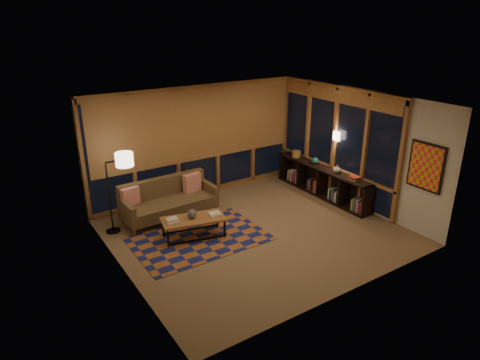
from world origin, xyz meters
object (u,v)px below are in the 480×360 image
bookshelf (322,181)px  coffee_table (194,228)px  floor_lamp (109,195)px  sofa (169,200)px

bookshelf → coffee_table: bearing=-177.4°
coffee_table → floor_lamp: 1.82m
sofa → bookshelf: 3.78m
coffee_table → bookshelf: size_ratio=0.43×
bookshelf → sofa: bearing=166.0°
sofa → floor_lamp: bearing=176.0°
coffee_table → floor_lamp: floor_lamp is taller
coffee_table → bookshelf: 3.65m
coffee_table → floor_lamp: (-1.29, 1.13, 0.62)m
bookshelf → floor_lamp: bearing=169.0°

